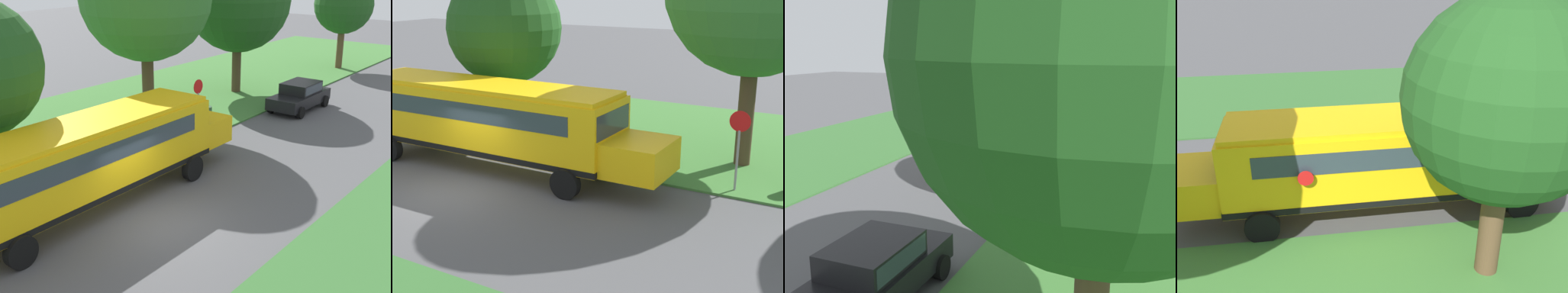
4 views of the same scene
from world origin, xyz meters
The scene contains 5 objects.
ground_plane centered at (0.00, 0.00, 0.00)m, with size 120.00×120.00×0.00m, color #4C4C4F.
grass_verge centered at (-10.00, 0.00, 0.04)m, with size 12.00×80.00×0.08m, color #3D7533.
school_bus centered at (-2.67, -0.42, 1.92)m, with size 2.84×12.42×3.16m.
oak_tree_beside_bus centered at (-6.26, -2.40, 4.69)m, with size 4.77×4.77×7.16m.
stop_sign centered at (-4.60, 8.06, 1.74)m, with size 0.08×0.68×2.74m.
Camera 2 is at (12.27, 11.99, 6.72)m, focal length 50.00 mm.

